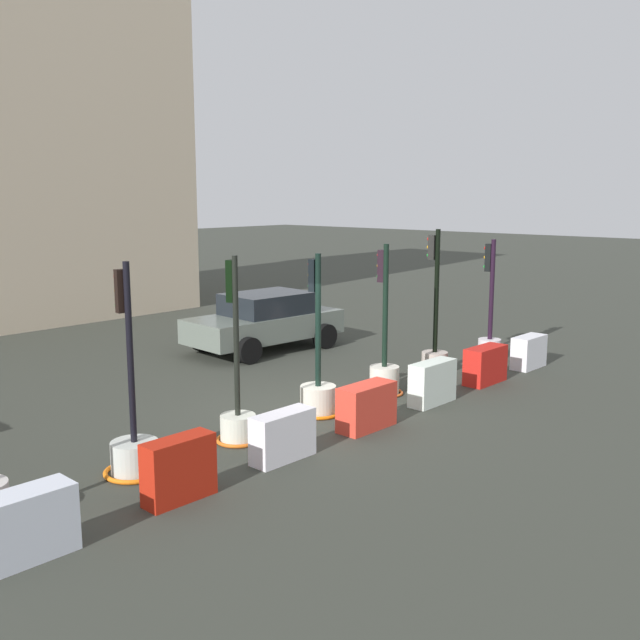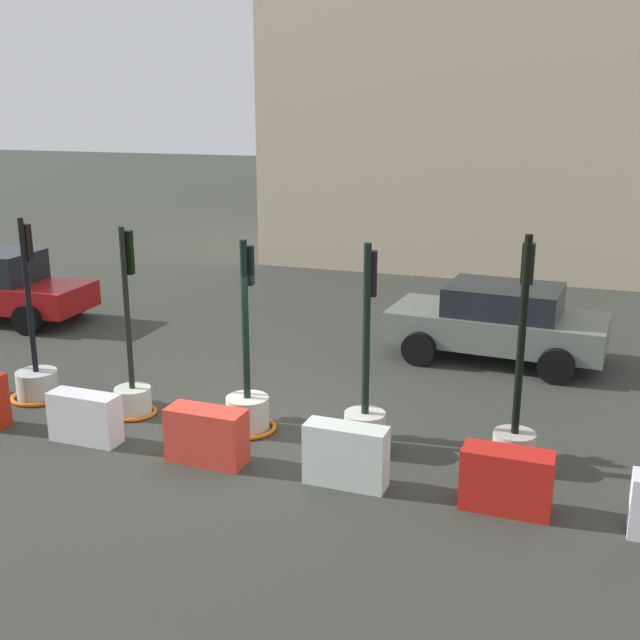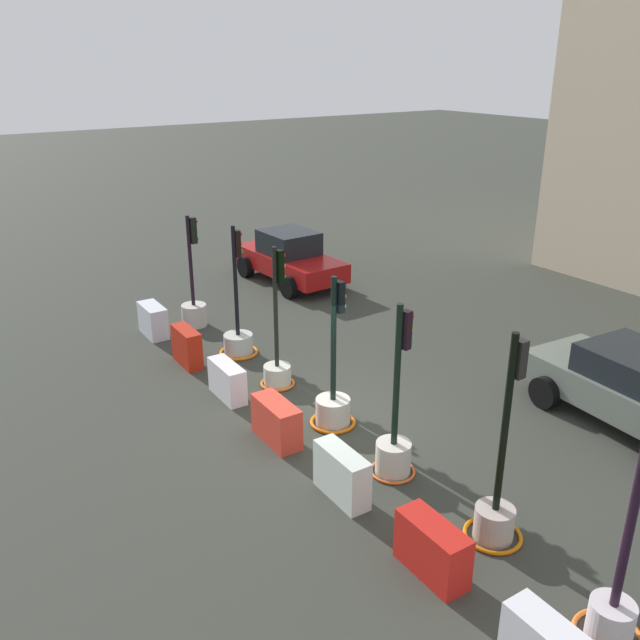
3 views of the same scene
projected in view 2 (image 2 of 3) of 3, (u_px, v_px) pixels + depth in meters
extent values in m
plane|color=#34372F|center=(247.00, 428.00, 12.49)|extent=(120.00, 120.00, 0.00)
cylinder|color=beige|center=(37.00, 385.00, 13.67)|extent=(0.71, 0.71, 0.50)
cylinder|color=black|center=(28.00, 297.00, 13.23)|extent=(0.10, 0.10, 2.69)
cube|color=black|center=(26.00, 243.00, 13.09)|extent=(0.19, 0.15, 0.63)
sphere|color=red|center=(27.00, 229.00, 13.11)|extent=(0.11, 0.11, 0.11)
sphere|color=orange|center=(29.00, 242.00, 13.17)|extent=(0.11, 0.11, 0.11)
sphere|color=green|center=(30.00, 254.00, 13.22)|extent=(0.11, 0.11, 0.11)
torus|color=orange|center=(39.00, 396.00, 13.72)|extent=(0.95, 0.95, 0.07)
cylinder|color=silver|center=(133.00, 401.00, 12.97)|extent=(0.60, 0.60, 0.47)
cylinder|color=black|center=(127.00, 310.00, 12.54)|extent=(0.09, 0.09, 2.69)
cube|color=black|center=(128.00, 253.00, 12.39)|extent=(0.17, 0.16, 0.70)
sphere|color=red|center=(131.00, 237.00, 12.40)|extent=(0.10, 0.10, 0.10)
sphere|color=orange|center=(132.00, 252.00, 12.46)|extent=(0.10, 0.10, 0.10)
sphere|color=green|center=(133.00, 266.00, 12.52)|extent=(0.10, 0.10, 0.10)
torus|color=orange|center=(134.00, 412.00, 13.03)|extent=(0.77, 0.77, 0.06)
cylinder|color=beige|center=(248.00, 413.00, 12.35)|extent=(0.68, 0.68, 0.55)
cylinder|color=black|center=(245.00, 321.00, 11.93)|extent=(0.11, 0.11, 2.51)
cube|color=black|center=(248.00, 266.00, 11.81)|extent=(0.18, 0.15, 0.61)
sphere|color=red|center=(250.00, 252.00, 11.83)|extent=(0.11, 0.11, 0.11)
sphere|color=orange|center=(251.00, 265.00, 11.88)|extent=(0.11, 0.11, 0.11)
sphere|color=green|center=(251.00, 277.00, 11.94)|extent=(0.11, 0.11, 0.11)
torus|color=orange|center=(248.00, 427.00, 12.41)|extent=(0.91, 0.91, 0.07)
cylinder|color=beige|center=(365.00, 431.00, 11.63)|extent=(0.62, 0.62, 0.59)
cylinder|color=black|center=(366.00, 330.00, 11.21)|extent=(0.11, 0.11, 2.55)
cube|color=black|center=(371.00, 274.00, 11.09)|extent=(0.18, 0.17, 0.66)
sphere|color=red|center=(374.00, 257.00, 11.10)|extent=(0.10, 0.10, 0.10)
sphere|color=orange|center=(374.00, 273.00, 11.16)|extent=(0.10, 0.10, 0.10)
sphere|color=green|center=(374.00, 288.00, 11.22)|extent=(0.10, 0.10, 0.10)
torus|color=orange|center=(364.00, 448.00, 11.70)|extent=(0.80, 0.80, 0.05)
cylinder|color=#B9AA9E|center=(513.00, 449.00, 11.11)|extent=(0.60, 0.60, 0.52)
cylinder|color=black|center=(522.00, 337.00, 10.66)|extent=(0.11, 0.11, 2.84)
cube|color=black|center=(528.00, 264.00, 10.51)|extent=(0.17, 0.16, 0.56)
sphere|color=red|center=(530.00, 249.00, 10.54)|extent=(0.11, 0.11, 0.11)
sphere|color=orange|center=(529.00, 262.00, 10.59)|extent=(0.11, 0.11, 0.11)
sphere|color=green|center=(528.00, 276.00, 10.64)|extent=(0.11, 0.11, 0.11)
torus|color=orange|center=(512.00, 464.00, 11.17)|extent=(0.89, 0.89, 0.07)
cube|color=white|center=(85.00, 418.00, 11.90)|extent=(1.12, 0.42, 0.77)
cube|color=red|center=(207.00, 436.00, 11.21)|extent=(1.16, 0.50, 0.81)
cube|color=silver|center=(346.00, 455.00, 10.53)|extent=(1.14, 0.42, 0.86)
cube|color=red|center=(506.00, 480.00, 9.88)|extent=(1.15, 0.49, 0.82)
cube|color=#A61414|center=(4.00, 294.00, 18.50)|extent=(4.23, 1.82, 0.60)
cube|color=black|center=(0.00, 266.00, 18.34)|extent=(1.75, 1.53, 0.71)
cylinder|color=black|center=(28.00, 320.00, 17.40)|extent=(0.69, 0.31, 0.68)
cylinder|color=black|center=(74.00, 301.00, 19.04)|extent=(0.69, 0.31, 0.68)
cube|color=slate|center=(496.00, 328.00, 15.66)|extent=(4.36, 2.15, 0.64)
cube|color=black|center=(504.00, 300.00, 15.46)|extent=(2.31, 1.78, 0.56)
cylinder|color=black|center=(568.00, 338.00, 16.11)|extent=(0.69, 0.33, 0.67)
cylinder|color=black|center=(556.00, 366.00, 14.39)|extent=(0.69, 0.33, 0.67)
cylinder|color=black|center=(444.00, 324.00, 17.11)|extent=(0.69, 0.33, 0.67)
cylinder|color=black|center=(419.00, 349.00, 15.39)|extent=(0.69, 0.33, 0.67)
cube|color=beige|center=(476.00, 24.00, 24.73)|extent=(11.89, 7.96, 14.86)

